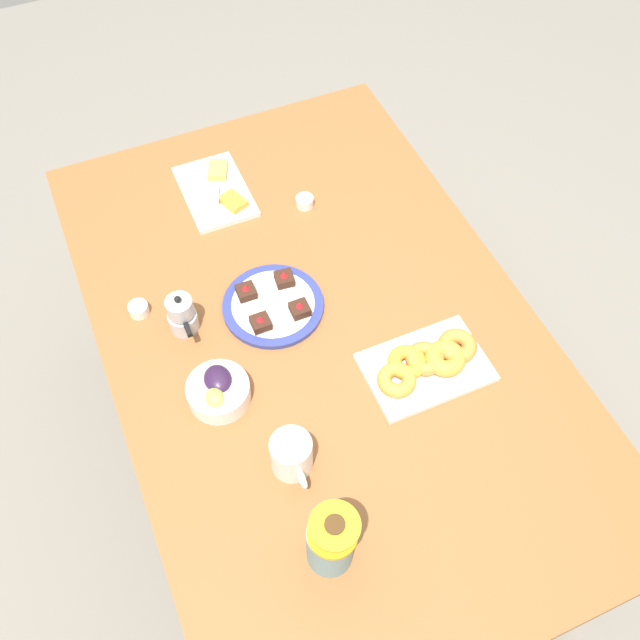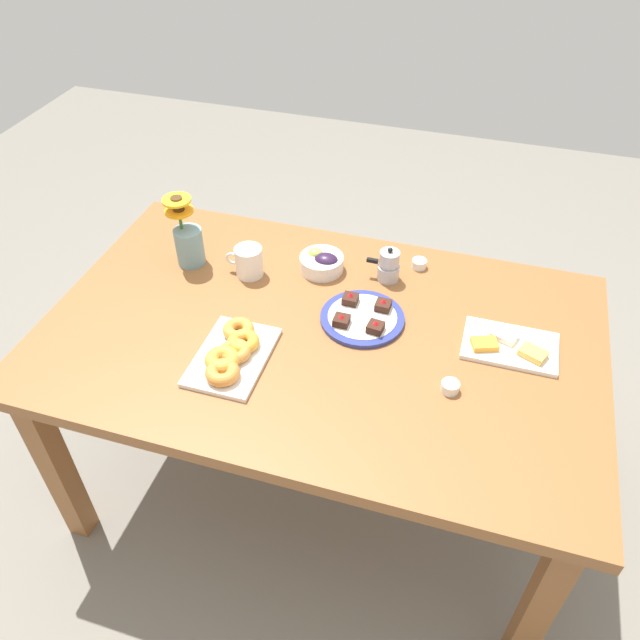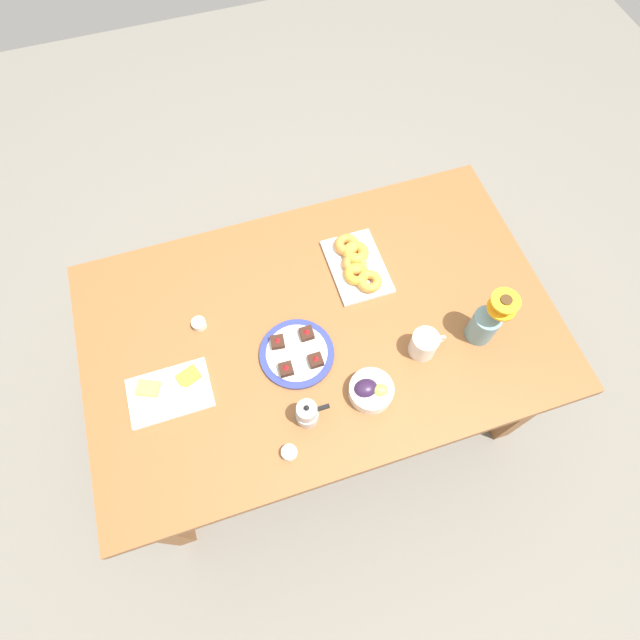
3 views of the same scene
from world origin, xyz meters
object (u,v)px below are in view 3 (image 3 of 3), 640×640
coffee_mug (424,344)px  flower_vase (485,323)px  cheese_platter (170,392)px  jam_cup_honey (199,324)px  grape_bowl (371,390)px  croissant_platter (356,263)px  jam_cup_berry (289,453)px  moka_pot (307,414)px  dining_table (320,335)px  dessert_plate (297,353)px

coffee_mug → flower_vase: size_ratio=0.52×
cheese_platter → jam_cup_honey: 0.25m
grape_bowl → croissant_platter: size_ratio=0.50×
grape_bowl → flower_vase: 0.43m
croissant_platter → flower_vase: (0.30, -0.38, 0.06)m
jam_cup_berry → jam_cup_honey: bearing=108.7°
jam_cup_honey → moka_pot: bearing=-58.5°
jam_cup_berry → flower_vase: flower_vase is taller
flower_vase → croissant_platter: bearing=128.9°
dining_table → coffee_mug: (0.29, -0.19, 0.14)m
croissant_platter → moka_pot: moka_pot is taller
dessert_plate → moka_pot: (-0.03, -0.22, 0.04)m
croissant_platter → flower_vase: bearing=-51.1°
dining_table → jam_cup_honey: 0.42m
dining_table → coffee_mug: 0.38m
jam_cup_honey → dessert_plate: dessert_plate is taller
dining_table → flower_vase: (0.50, -0.19, 0.17)m
dining_table → jam_cup_honey: (-0.39, 0.12, 0.10)m
cheese_platter → moka_pot: size_ratio=2.18×
coffee_mug → dessert_plate: coffee_mug is taller
dining_table → dessert_plate: 0.16m
cheese_platter → jam_cup_honey: size_ratio=5.42×
flower_vase → moka_pot: 0.64m
jam_cup_honey → jam_cup_berry: bearing=-71.3°
dining_table → flower_vase: bearing=-21.3°
flower_vase → moka_pot: size_ratio=2.00×
dining_table → croissant_platter: bearing=43.1°
cheese_platter → flower_vase: bearing=-6.2°
coffee_mug → cheese_platter: bearing=172.5°
croissant_platter → dessert_plate: 0.40m
grape_bowl → moka_pot: moka_pot is taller
jam_cup_berry → moka_pot: (0.08, 0.09, 0.03)m
cheese_platter → flower_vase: size_ratio=1.09×
dining_table → cheese_platter: cheese_platter is taller
jam_cup_honey → dessert_plate: size_ratio=0.19×
cheese_platter → dessert_plate: dessert_plate is taller
flower_vase → jam_cup_honey: bearing=160.3°
coffee_mug → cheese_platter: (-0.82, 0.11, -0.04)m
grape_bowl → dessert_plate: 0.27m
jam_cup_honey → dessert_plate: 0.35m
croissant_platter → moka_pot: 0.58m
jam_cup_honey → moka_pot: 0.49m
grape_bowl → moka_pot: size_ratio=1.18×
dining_table → jam_cup_berry: (-0.22, -0.38, 0.10)m
cheese_platter → flower_vase: (1.03, -0.11, 0.07)m
cheese_platter → jam_cup_honey: cheese_platter is taller
jam_cup_berry → dining_table: bearing=60.2°
dining_table → dessert_plate: dessert_plate is taller
jam_cup_honey → jam_cup_berry: 0.53m
dining_table → moka_pot: size_ratio=13.45×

